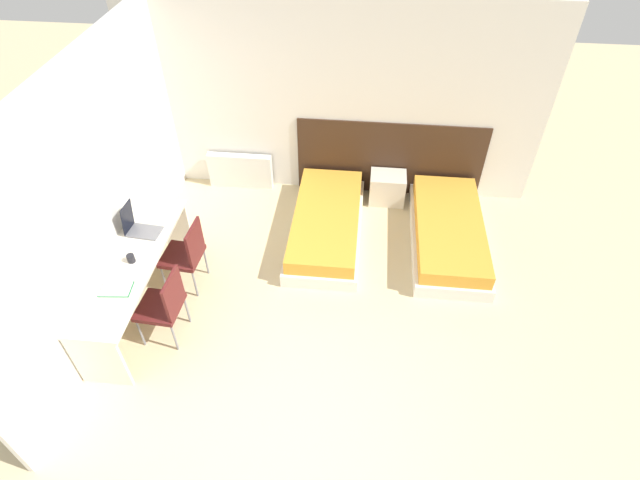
{
  "coord_description": "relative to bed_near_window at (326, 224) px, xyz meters",
  "views": [
    {
      "loc": [
        0.44,
        -2.05,
        4.46
      ],
      "look_at": [
        0.0,
        2.15,
        0.55
      ],
      "focal_mm": 28.0,
      "sensor_mm": 36.0,
      "label": 1
    }
  ],
  "objects": [
    {
      "name": "desk",
      "position": [
        -1.96,
        -1.41,
        0.39
      ],
      "size": [
        0.57,
        2.1,
        0.73
      ],
      "color": "beige",
      "rests_on": "ground_plane"
    },
    {
      "name": "chair_near_laptop",
      "position": [
        -1.5,
        -1.04,
        0.33
      ],
      "size": [
        0.46,
        0.46,
        0.91
      ],
      "rotation": [
        0.0,
        0.0,
        -0.07
      ],
      "color": "#511919",
      "rests_on": "ground_plane"
    },
    {
      "name": "radiator",
      "position": [
        -1.35,
        0.95,
        0.09
      ],
      "size": [
        0.93,
        0.12,
        0.53
      ],
      "color": "silver",
      "rests_on": "ground_plane"
    },
    {
      "name": "bed_near_window",
      "position": [
        0.0,
        0.0,
        0.0
      ],
      "size": [
        0.91,
        2.0,
        0.37
      ],
      "color": "silver",
      "rests_on": "ground_plane"
    },
    {
      "name": "ground_plane",
      "position": [
        -0.01,
        -2.86,
        -0.18
      ],
      "size": [
        20.0,
        20.0,
        0.0
      ],
      "primitive_type": "plane",
      "color": "beige"
    },
    {
      "name": "wall_left",
      "position": [
        -2.27,
        -0.91,
        1.17
      ],
      "size": [
        0.05,
        4.91,
        2.7
      ],
      "color": "silver",
      "rests_on": "ground_plane"
    },
    {
      "name": "wall_back",
      "position": [
        -0.01,
        1.07,
        1.17
      ],
      "size": [
        5.47,
        0.05,
        2.7
      ],
      "color": "silver",
      "rests_on": "ground_plane"
    },
    {
      "name": "open_notebook",
      "position": [
        -1.93,
        -1.84,
        0.56
      ],
      "size": [
        0.33,
        0.24,
        0.02
      ],
      "rotation": [
        0.0,
        0.0,
        0.1
      ],
      "color": "#236B3D",
      "rests_on": "desk"
    },
    {
      "name": "mug",
      "position": [
        -1.93,
        -1.44,
        0.59
      ],
      "size": [
        0.08,
        0.08,
        0.09
      ],
      "color": "black",
      "rests_on": "desk"
    },
    {
      "name": "chair_near_notebook",
      "position": [
        -1.5,
        -1.79,
        0.33
      ],
      "size": [
        0.46,
        0.46,
        0.91
      ],
      "rotation": [
        0.0,
        0.0,
        -0.06
      ],
      "color": "#511919",
      "rests_on": "ground_plane"
    },
    {
      "name": "nightstand",
      "position": [
        0.79,
        0.81,
        0.04
      ],
      "size": [
        0.49,
        0.37,
        0.44
      ],
      "color": "beige",
      "rests_on": "ground_plane"
    },
    {
      "name": "bed_near_door",
      "position": [
        1.57,
        0.0,
        0.0
      ],
      "size": [
        0.91,
        2.0,
        0.37
      ],
      "color": "silver",
      "rests_on": "ground_plane"
    },
    {
      "name": "laptop",
      "position": [
        -2.01,
        -0.98,
        0.62
      ],
      "size": [
        0.38,
        0.26,
        0.37
      ],
      "rotation": [
        0.0,
        0.0,
        -0.08
      ],
      "color": "slate",
      "rests_on": "desk"
    },
    {
      "name": "headboard_panel",
      "position": [
        0.79,
        1.03,
        0.38
      ],
      "size": [
        2.58,
        0.03,
        1.12
      ],
      "color": "#382316",
      "rests_on": "ground_plane"
    }
  ]
}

